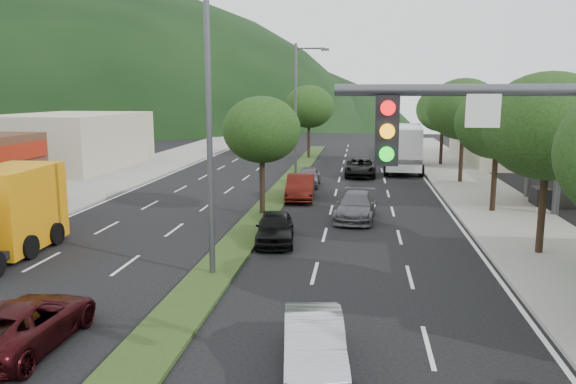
# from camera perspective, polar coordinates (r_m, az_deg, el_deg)

# --- Properties ---
(sidewalk_right) EXTENTS (5.00, 90.00, 0.15)m
(sidewalk_right) POSITION_cam_1_polar(r_m,az_deg,el_deg) (36.54, 19.11, -0.31)
(sidewalk_right) COLOR gray
(sidewalk_right) RESTS_ON ground
(sidewalk_left) EXTENTS (6.00, 90.00, 0.15)m
(sidewalk_left) POSITION_cam_1_polar(r_m,az_deg,el_deg) (40.05, -19.43, 0.53)
(sidewalk_left) COLOR gray
(sidewalk_left) RESTS_ON ground
(median) EXTENTS (1.60, 56.00, 0.12)m
(median) POSITION_cam_1_polar(r_m,az_deg,el_deg) (39.05, -0.07, 0.85)
(median) COLOR #1E3112
(median) RESTS_ON ground
(bldg_left_far) EXTENTS (9.00, 14.00, 4.60)m
(bldg_left_far) POSITION_cam_1_polar(r_m,az_deg,el_deg) (50.48, -21.11, 4.82)
(bldg_left_far) COLOR #B1A98C
(bldg_left_far) RESTS_ON ground
(bldg_right_far) EXTENTS (10.00, 16.00, 5.20)m
(bldg_right_far) POSITION_cam_1_polar(r_m,az_deg,el_deg) (56.25, 22.42, 5.50)
(bldg_right_far) COLOR #B1A98C
(bldg_right_far) RESTS_ON ground
(tree_r_b) EXTENTS (4.80, 4.80, 6.94)m
(tree_r_b) POSITION_cam_1_polar(r_m,az_deg,el_deg) (23.33, 24.96, 6.07)
(tree_r_b) COLOR black
(tree_r_b) RESTS_ON sidewalk_right
(tree_r_c) EXTENTS (4.40, 4.40, 6.48)m
(tree_r_c) POSITION_cam_1_polar(r_m,az_deg,el_deg) (31.06, 20.53, 6.57)
(tree_r_c) COLOR black
(tree_r_c) RESTS_ON sidewalk_right
(tree_r_d) EXTENTS (5.00, 5.00, 7.17)m
(tree_r_d) POSITION_cam_1_polar(r_m,az_deg,el_deg) (40.85, 17.42, 8.02)
(tree_r_d) COLOR black
(tree_r_d) RESTS_ON sidewalk_right
(tree_r_e) EXTENTS (4.60, 4.60, 6.71)m
(tree_r_e) POSITION_cam_1_polar(r_m,az_deg,el_deg) (50.73, 15.47, 8.08)
(tree_r_e) COLOR black
(tree_r_e) RESTS_ON sidewalk_right
(tree_med_near) EXTENTS (4.00, 4.00, 6.02)m
(tree_med_near) POSITION_cam_1_polar(r_m,az_deg,el_deg) (28.73, -2.68, 6.32)
(tree_med_near) COLOR black
(tree_med_near) RESTS_ON median
(tree_med_far) EXTENTS (4.80, 4.80, 6.94)m
(tree_med_far) POSITION_cam_1_polar(r_m,az_deg,el_deg) (54.48, 2.14, 8.66)
(tree_med_far) COLOR black
(tree_med_far) RESTS_ON median
(streetlight_near) EXTENTS (2.60, 0.25, 10.00)m
(streetlight_near) POSITION_cam_1_polar(r_m,az_deg,el_deg) (18.87, -7.44, 7.86)
(streetlight_near) COLOR #47494C
(streetlight_near) RESTS_ON ground
(streetlight_mid) EXTENTS (2.60, 0.25, 10.00)m
(streetlight_mid) POSITION_cam_1_polar(r_m,az_deg,el_deg) (43.50, 1.07, 9.09)
(streetlight_mid) COLOR #47494C
(streetlight_mid) RESTS_ON ground
(sedan_silver) EXTENTS (1.82, 4.00, 1.27)m
(sedan_silver) POSITION_cam_1_polar(r_m,az_deg,el_deg) (13.21, 2.66, -15.19)
(sedan_silver) COLOR #AAACB2
(sedan_silver) RESTS_ON ground
(suv_maroon) EXTENTS (2.08, 4.44, 1.23)m
(suv_maroon) POSITION_cam_1_polar(r_m,az_deg,el_deg) (15.76, -25.10, -11.96)
(suv_maroon) COLOR black
(suv_maroon) RESTS_ON ground
(car_queue_a) EXTENTS (2.00, 4.05, 1.33)m
(car_queue_a) POSITION_cam_1_polar(r_m,az_deg,el_deg) (23.74, -1.32, -3.64)
(car_queue_a) COLOR black
(car_queue_a) RESTS_ON ground
(car_queue_b) EXTENTS (2.26, 4.77, 1.34)m
(car_queue_b) POSITION_cam_1_polar(r_m,az_deg,el_deg) (28.36, 6.92, -1.44)
(car_queue_b) COLOR #55565B
(car_queue_b) RESTS_ON ground
(car_queue_c) EXTENTS (1.84, 4.62, 1.49)m
(car_queue_c) POSITION_cam_1_polar(r_m,az_deg,el_deg) (33.45, 1.27, 0.50)
(car_queue_c) COLOR #48110C
(car_queue_c) RESTS_ON ground
(car_queue_d) EXTENTS (2.38, 4.97, 1.37)m
(car_queue_d) POSITION_cam_1_polar(r_m,az_deg,el_deg) (43.17, 7.39, 2.48)
(car_queue_d) COLOR black
(car_queue_d) RESTS_ON ground
(car_queue_e) EXTENTS (1.57, 3.84, 1.31)m
(car_queue_e) POSITION_cam_1_polar(r_m,az_deg,el_deg) (38.38, 2.07, 1.58)
(car_queue_e) COLOR #56575C
(car_queue_e) RESTS_ON ground
(box_truck) EXTENTS (2.98, 6.98, 3.38)m
(box_truck) POSITION_cam_1_polar(r_m,az_deg,el_deg) (24.28, -27.11, -2.18)
(box_truck) COLOR silver
(box_truck) RESTS_ON ground
(motorhome) EXTENTS (3.58, 9.64, 3.63)m
(motorhome) POSITION_cam_1_polar(r_m,az_deg,el_deg) (46.94, 11.74, 4.49)
(motorhome) COLOR silver
(motorhome) RESTS_ON ground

